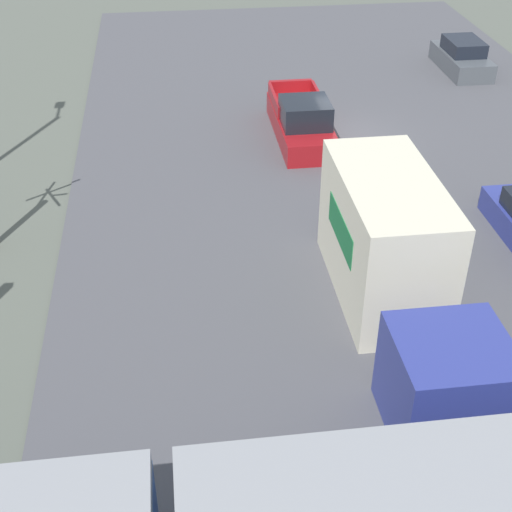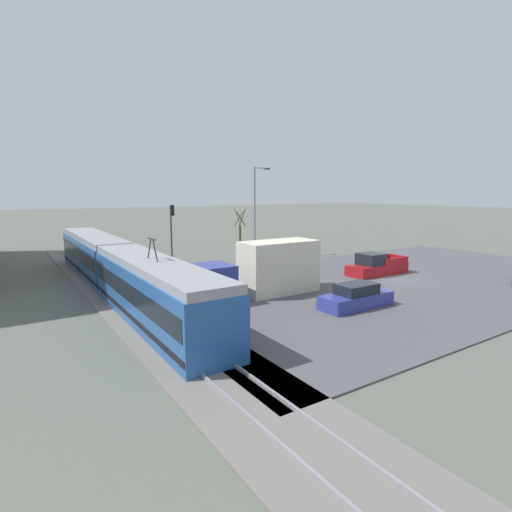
% 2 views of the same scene
% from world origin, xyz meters
% --- Properties ---
extents(ground_plane, '(320.00, 320.00, 0.00)m').
position_xyz_m(ground_plane, '(0.00, 0.00, 0.00)').
color(ground_plane, '#565B51').
extents(road_surface, '(21.69, 38.49, 0.08)m').
position_xyz_m(road_surface, '(0.00, 0.00, 0.04)').
color(road_surface, '#4C4C51').
rests_on(road_surface, ground).
extents(rail_bed, '(61.77, 4.40, 0.22)m').
position_xyz_m(rail_bed, '(0.00, 19.37, 0.05)').
color(rail_bed, slate).
rests_on(rail_bed, ground).
extents(light_rail_tram, '(29.68, 2.77, 4.40)m').
position_xyz_m(light_rail_tram, '(7.67, 19.37, 1.67)').
color(light_rail_tram, '#235193').
rests_on(light_rail_tram, ground).
extents(box_truck, '(2.50, 8.98, 3.51)m').
position_xyz_m(box_truck, '(1.60, 11.46, 1.70)').
color(box_truck, navy).
rests_on(box_truck, ground).
extents(pickup_truck, '(2.00, 5.53, 1.82)m').
position_xyz_m(pickup_truck, '(1.97, -0.07, 0.77)').
color(pickup_truck, maroon).
rests_on(pickup_truck, ground).
extents(sedan_car_1, '(1.74, 4.68, 1.43)m').
position_xyz_m(sedan_car_1, '(-3.85, 8.51, 0.67)').
color(sedan_car_1, navy).
rests_on(sedan_car_1, ground).
extents(traffic_light_pole, '(0.28, 0.47, 5.69)m').
position_xyz_m(traffic_light_pole, '(14.19, 12.88, 3.66)').
color(traffic_light_pole, '#47474C').
rests_on(traffic_light_pole, ground).
extents(street_tree, '(1.24, 1.03, 5.28)m').
position_xyz_m(street_tree, '(13.00, 6.49, 2.40)').
color(street_tree, brown).
rests_on(street_tree, ground).
extents(street_lamp_near_crossing, '(0.36, 1.95, 9.41)m').
position_xyz_m(street_lamp_near_crossing, '(15.30, 3.16, 5.35)').
color(street_lamp_near_crossing, gray).
rests_on(street_lamp_near_crossing, ground).
extents(no_parking_sign, '(0.32, 0.08, 2.18)m').
position_xyz_m(no_parking_sign, '(13.24, 15.96, 1.34)').
color(no_parking_sign, gray).
rests_on(no_parking_sign, ground).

